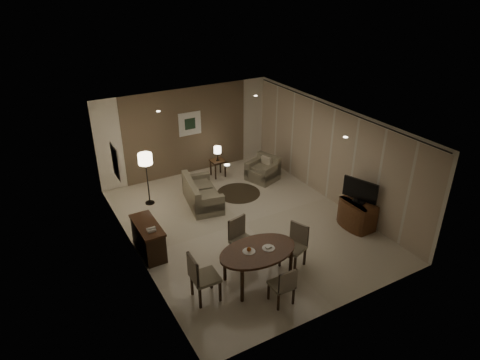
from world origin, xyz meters
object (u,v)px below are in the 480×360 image
chair_far (244,241)px  side_table (218,168)px  dining_table (258,266)px  armchair (263,169)px  chair_near (281,284)px  sofa (203,192)px  chair_left (205,277)px  console_desk (148,239)px  floor_lamp (147,179)px  tv_cabinet (357,214)px  chair_right (293,247)px

chair_far → side_table: chair_far is taller
dining_table → armchair: 4.71m
dining_table → armchair: bearing=56.5°
chair_near → dining_table: bearing=-83.7°
sofa → side_table: 1.78m
chair_near → chair_left: chair_left is taller
console_desk → floor_lamp: size_ratio=0.81×
tv_cabinet → chair_left: size_ratio=0.86×
chair_near → floor_lamp: bearing=-78.6°
tv_cabinet → floor_lamp: bearing=138.5°
console_desk → floor_lamp: 2.33m
dining_table → chair_right: chair_right is taller
armchair → side_table: armchair is taller
tv_cabinet → armchair: bearing=101.2°
dining_table → chair_right: 0.94m
chair_left → armchair: (3.74, 3.86, -0.16)m
dining_table → chair_left: chair_left is taller
tv_cabinet → chair_near: bearing=-157.7°
dining_table → floor_lamp: (-0.88, 4.23, 0.35)m
chair_far → chair_left: size_ratio=0.96×
tv_cabinet → sofa: 4.10m
dining_table → chair_right: size_ratio=1.72×
chair_near → chair_far: (0.03, 1.49, 0.07)m
chair_right → side_table: (0.60, 4.76, -0.22)m
chair_left → sofa: bearing=-22.1°
floor_lamp → sofa: bearing=-31.1°
chair_far → side_table: size_ratio=1.89×
chair_far → floor_lamp: (-0.99, 3.49, 0.24)m
chair_far → chair_left: bearing=-163.9°
chair_near → chair_left: (-1.22, 0.82, 0.09)m
chair_left → sofa: 3.73m
tv_cabinet → floor_lamp: (-4.15, 3.67, 0.39)m
side_table → floor_lamp: bearing=-166.3°
chair_right → floor_lamp: floor_lamp is taller
chair_far → floor_lamp: 3.64m
chair_far → chair_right: 1.07m
dining_table → console_desk: bearing=128.3°
tv_cabinet → side_table: (-1.73, 4.26, -0.08)m
armchair → chair_near: bearing=-47.9°
chair_near → armchair: (2.52, 4.68, -0.07)m
chair_far → tv_cabinet: bearing=-15.7°
console_desk → chair_left: 2.05m
console_desk → sofa: (2.01, 1.41, -0.01)m
chair_left → console_desk: bearing=15.6°
chair_left → side_table: bearing=-27.3°
console_desk → tv_cabinet: console_desk is taller
console_desk → chair_far: chair_far is taller
side_table → floor_lamp: size_ratio=0.36×
sofa → armchair: size_ratio=1.91×
chair_far → armchair: 4.05m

